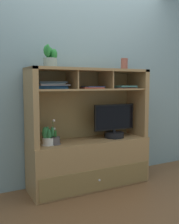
{
  "coord_description": "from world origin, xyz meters",
  "views": [
    {
      "loc": [
        -1.4,
        -2.7,
        1.23
      ],
      "look_at": [
        0.0,
        0.0,
        0.9
      ],
      "focal_mm": 41.5,
      "sensor_mm": 36.0,
      "label": 1
    }
  ],
  "objects_px": {
    "tv_monitor": "(114,124)",
    "magazine_stack_right": "(92,88)",
    "potted_succulent": "(50,58)",
    "ceramic_vase": "(124,64)",
    "media_console": "(89,150)",
    "potted_fern": "(48,138)",
    "magazine_stack_left": "(51,85)",
    "magazine_stack_centre": "(124,87)",
    "potted_orchid": "(54,140)"
  },
  "relations": [
    {
      "from": "tv_monitor",
      "to": "ceramic_vase",
      "type": "height_order",
      "value": "ceramic_vase"
    },
    {
      "from": "ceramic_vase",
      "to": "magazine_stack_left",
      "type": "bearing_deg",
      "value": 175.63
    },
    {
      "from": "magazine_stack_right",
      "to": "potted_succulent",
      "type": "xyz_separation_m",
      "value": [
        -0.48,
        0.05,
        0.32
      ]
    },
    {
      "from": "media_console",
      "to": "potted_orchid",
      "type": "relative_size",
      "value": 5.2
    },
    {
      "from": "tv_monitor",
      "to": "magazine_stack_left",
      "type": "height_order",
      "value": "magazine_stack_left"
    },
    {
      "from": "potted_orchid",
      "to": "ceramic_vase",
      "type": "distance_m",
      "value": 1.27
    },
    {
      "from": "tv_monitor",
      "to": "magazine_stack_right",
      "type": "distance_m",
      "value": 0.56
    },
    {
      "from": "tv_monitor",
      "to": "magazine_stack_left",
      "type": "relative_size",
      "value": 1.47
    },
    {
      "from": "magazine_stack_right",
      "to": "potted_succulent",
      "type": "relative_size",
      "value": 1.11
    },
    {
      "from": "media_console",
      "to": "magazine_stack_left",
      "type": "distance_m",
      "value": 0.9
    },
    {
      "from": "potted_succulent",
      "to": "tv_monitor",
      "type": "bearing_deg",
      "value": -3.13
    },
    {
      "from": "tv_monitor",
      "to": "potted_fern",
      "type": "relative_size",
      "value": 2.77
    },
    {
      "from": "magazine_stack_right",
      "to": "potted_succulent",
      "type": "distance_m",
      "value": 0.58
    },
    {
      "from": "magazine_stack_centre",
      "to": "potted_orchid",
      "type": "bearing_deg",
      "value": 179.33
    },
    {
      "from": "potted_fern",
      "to": "magazine_stack_left",
      "type": "xyz_separation_m",
      "value": [
        0.06,
        0.08,
        0.57
      ]
    },
    {
      "from": "tv_monitor",
      "to": "magazine_stack_centre",
      "type": "relative_size",
      "value": 1.76
    },
    {
      "from": "media_console",
      "to": "magazine_stack_centre",
      "type": "height_order",
      "value": "media_console"
    },
    {
      "from": "potted_fern",
      "to": "magazine_stack_right",
      "type": "height_order",
      "value": "magazine_stack_right"
    },
    {
      "from": "magazine_stack_right",
      "to": "potted_fern",
      "type": "bearing_deg",
      "value": 179.37
    },
    {
      "from": "magazine_stack_centre",
      "to": "tv_monitor",
      "type": "bearing_deg",
      "value": 175.53
    },
    {
      "from": "potted_orchid",
      "to": "potted_fern",
      "type": "height_order",
      "value": "potted_orchid"
    },
    {
      "from": "potted_succulent",
      "to": "ceramic_vase",
      "type": "relative_size",
      "value": 1.74
    },
    {
      "from": "media_console",
      "to": "magazine_stack_centre",
      "type": "distance_m",
      "value": 0.88
    },
    {
      "from": "magazine_stack_left",
      "to": "magazine_stack_right",
      "type": "relative_size",
      "value": 1.4
    },
    {
      "from": "magazine_stack_centre",
      "to": "magazine_stack_right",
      "type": "xyz_separation_m",
      "value": [
        -0.45,
        0.0,
        -0.01
      ]
    },
    {
      "from": "potted_fern",
      "to": "magazine_stack_right",
      "type": "bearing_deg",
      "value": -0.63
    },
    {
      "from": "magazine_stack_left",
      "to": "ceramic_vase",
      "type": "bearing_deg",
      "value": -4.37
    },
    {
      "from": "magazine_stack_centre",
      "to": "potted_succulent",
      "type": "xyz_separation_m",
      "value": [
        -0.93,
        0.05,
        0.32
      ]
    },
    {
      "from": "magazine_stack_left",
      "to": "magazine_stack_centre",
      "type": "relative_size",
      "value": 1.2
    },
    {
      "from": "potted_orchid",
      "to": "magazine_stack_centre",
      "type": "height_order",
      "value": "magazine_stack_centre"
    },
    {
      "from": "potted_orchid",
      "to": "media_console",
      "type": "bearing_deg",
      "value": 5.03
    },
    {
      "from": "magazine_stack_left",
      "to": "magazine_stack_right",
      "type": "height_order",
      "value": "magazine_stack_left"
    },
    {
      "from": "media_console",
      "to": "ceramic_vase",
      "type": "relative_size",
      "value": 10.46
    },
    {
      "from": "tv_monitor",
      "to": "potted_succulent",
      "type": "xyz_separation_m",
      "value": [
        -0.8,
        0.04,
        0.78
      ]
    },
    {
      "from": "tv_monitor",
      "to": "potted_orchid",
      "type": "distance_m",
      "value": 0.8
    },
    {
      "from": "media_console",
      "to": "magazine_stack_right",
      "type": "bearing_deg",
      "value": -81.53
    },
    {
      "from": "potted_fern",
      "to": "magazine_stack_left",
      "type": "bearing_deg",
      "value": 52.43
    },
    {
      "from": "media_console",
      "to": "potted_fern",
      "type": "height_order",
      "value": "media_console"
    },
    {
      "from": "media_console",
      "to": "potted_orchid",
      "type": "height_order",
      "value": "media_console"
    },
    {
      "from": "tv_monitor",
      "to": "magazine_stack_right",
      "type": "relative_size",
      "value": 2.05
    },
    {
      "from": "media_console",
      "to": "magazine_stack_left",
      "type": "bearing_deg",
      "value": 174.93
    },
    {
      "from": "media_console",
      "to": "tv_monitor",
      "type": "bearing_deg",
      "value": -7.19
    },
    {
      "from": "potted_orchid",
      "to": "magazine_stack_left",
      "type": "xyz_separation_m",
      "value": [
        0.0,
        0.08,
        0.61
      ]
    },
    {
      "from": "media_console",
      "to": "magazine_stack_right",
      "type": "distance_m",
      "value": 0.75
    },
    {
      "from": "magazine_stack_left",
      "to": "potted_orchid",
      "type": "bearing_deg",
      "value": -90.41
    },
    {
      "from": "media_console",
      "to": "potted_succulent",
      "type": "xyz_separation_m",
      "value": [
        -0.47,
        0.0,
        1.07
      ]
    },
    {
      "from": "magazine_stack_centre",
      "to": "ceramic_vase",
      "type": "distance_m",
      "value": 0.28
    },
    {
      "from": "tv_monitor",
      "to": "potted_succulent",
      "type": "height_order",
      "value": "potted_succulent"
    },
    {
      "from": "magazine_stack_centre",
      "to": "media_console",
      "type": "bearing_deg",
      "value": 173.57
    },
    {
      "from": "magazine_stack_centre",
      "to": "magazine_stack_right",
      "type": "bearing_deg",
      "value": 179.54
    }
  ]
}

